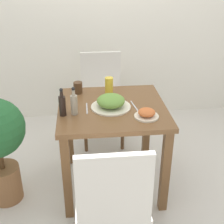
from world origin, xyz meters
The scene contains 13 objects.
ground_plane centered at (0.00, 0.00, 0.00)m, with size 16.00×16.00×0.00m, color beige.
wall_back centered at (0.00, 1.32, 1.30)m, with size 8.00×0.05×2.60m.
dining_table centered at (0.00, 0.00, 0.60)m, with size 0.80×0.77×0.73m.
chair_near centered at (-0.08, -0.75, 0.50)m, with size 0.42×0.42×0.89m.
chair_far centered at (-0.02, 0.76, 0.50)m, with size 0.42×0.42×0.89m.
food_plate centered at (-0.01, -0.02, 0.77)m, with size 0.30×0.30×0.10m.
side_plate centered at (0.22, -0.20, 0.75)m, with size 0.17×0.17×0.06m.
drink_cup centered at (-0.25, 0.27, 0.77)m, with size 0.07×0.07×0.09m.
juice_glass centered at (0.00, 0.24, 0.80)m, with size 0.07×0.07×0.14m.
sauce_bottle centered at (-0.28, -0.10, 0.81)m, with size 0.05×0.05×0.21m.
condiment_bottle centered at (-0.36, -0.11, 0.81)m, with size 0.05×0.05×0.21m.
fork_utensil centered at (-0.19, -0.02, 0.73)m, with size 0.01×0.17×0.00m.
spoon_utensil centered at (0.17, -0.02, 0.73)m, with size 0.04×0.18×0.00m.
Camera 1 is at (-0.22, -2.09, 1.75)m, focal length 50.00 mm.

